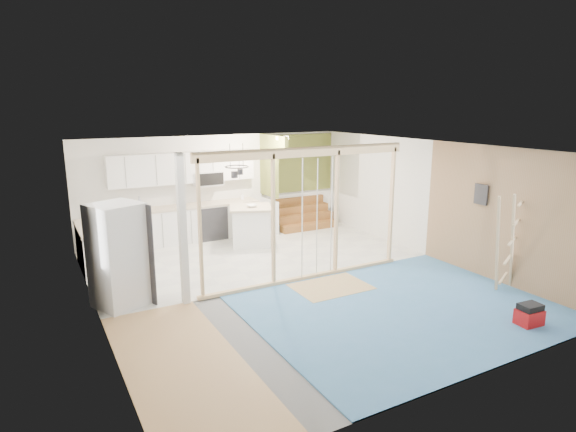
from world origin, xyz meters
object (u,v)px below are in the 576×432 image
fridge (119,256)px  toolbox (529,315)px  island (251,226)px  ladder (507,242)px

fridge → toolbox: fridge is taller
fridge → island: size_ratio=1.39×
fridge → toolbox: (5.39, -3.85, -0.72)m
toolbox → ladder: size_ratio=0.22×
toolbox → ladder: bearing=58.1°
ladder → toolbox: bearing=-148.4°
island → toolbox: bearing=-50.2°
toolbox → ladder: (0.86, 1.14, 0.76)m
island → ladder: 5.72m
fridge → toolbox: size_ratio=4.45×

